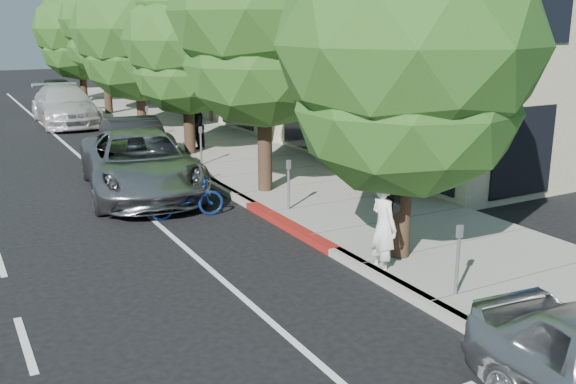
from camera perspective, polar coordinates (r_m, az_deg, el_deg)
ground at (r=14.32m, az=1.98°, el=-4.36°), size 120.00×120.00×0.00m
sidewalk at (r=22.17m, az=-3.46°, el=2.75°), size 4.60×56.00×0.15m
curb at (r=21.31m, az=-9.06°, el=2.10°), size 0.30×56.00×0.15m
curb_red_segment at (r=15.12m, az=0.05°, el=-3.01°), size 0.32×4.00×0.15m
storefront_building at (r=33.94m, az=0.44°, el=12.81°), size 10.00×36.00×7.00m
street_tree_0 at (r=12.41m, az=10.67°, el=12.29°), size 5.09×5.09×7.09m
street_tree_1 at (r=17.47m, az=-2.18°, el=15.37°), size 5.09×5.09×7.97m
street_tree_2 at (r=23.00m, az=-9.05°, el=13.03°), size 4.41×4.41×6.68m
street_tree_3 at (r=28.71m, az=-13.30°, el=13.78°), size 5.55×5.55×7.43m
street_tree_4 at (r=34.51m, az=-16.14°, el=14.31°), size 4.32×4.32×7.54m
street_tree_5 at (r=40.38m, az=-18.08°, el=13.52°), size 5.29×5.29×7.23m
cyclist at (r=12.35m, az=8.50°, el=-3.10°), size 0.48×0.70×1.88m
bicycle at (r=16.05m, az=-9.06°, el=-0.57°), size 1.95×0.89×0.99m
silver_suv at (r=18.50m, az=-13.01°, el=2.49°), size 3.73×6.63×1.75m
dark_sedan at (r=22.42m, az=-13.38°, el=4.35°), size 1.91×4.83×1.56m
white_pickup at (r=32.41m, az=-19.22°, el=7.28°), size 2.60×6.25×1.81m
dark_suv_far at (r=40.31m, az=-19.75°, el=8.40°), size 2.10×4.69×1.57m
pedestrian at (r=24.09m, az=-8.23°, el=5.85°), size 1.05×1.03×1.71m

